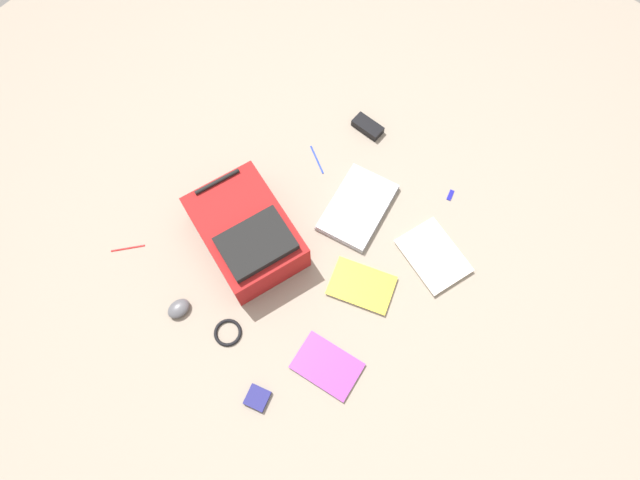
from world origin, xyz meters
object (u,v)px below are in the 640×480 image
object	(u,v)px
cable_coil	(228,333)
earbud_pouch	(257,398)
pen_blue	(317,159)
usb_stick	(450,195)
laptop	(358,207)
book_red	(361,286)
computer_mouse	(179,309)
pen_black	(128,248)
power_brick	(368,127)
book_comic	(433,256)
book_manual	(327,366)
backpack	(247,233)

from	to	relation	value
cable_coil	earbud_pouch	distance (m)	0.27
pen_blue	usb_stick	bearing A→B (deg)	-66.98
laptop	book_red	xyz separation A→B (m)	(-0.26, -0.22, -0.01)
computer_mouse	pen_black	distance (m)	0.35
power_brick	pen_black	bearing A→B (deg)	160.04
book_comic	pen_blue	distance (m)	0.65
book_red	pen_blue	distance (m)	0.60
book_comic	cable_coil	bearing A→B (deg)	151.01
power_brick	earbud_pouch	size ratio (longest dim) A/B	1.75
cable_coil	usb_stick	bearing A→B (deg)	-16.95
laptop	computer_mouse	bearing A→B (deg)	161.76
book_red	pen_blue	xyz separation A→B (m)	(0.33, 0.51, -0.01)
book_manual	computer_mouse	xyz separation A→B (m)	(-0.20, 0.58, 0.01)
book_manual	computer_mouse	bearing A→B (deg)	109.41
usb_stick	book_comic	bearing A→B (deg)	-159.16
book_red	usb_stick	size ratio (longest dim) A/B	5.65
book_comic	pen_black	size ratio (longest dim) A/B	2.36
book_red	computer_mouse	world-z (taller)	computer_mouse
backpack	book_red	world-z (taller)	backpack
laptop	book_manual	xyz separation A→B (m)	(-0.58, -0.32, -0.01)
book_manual	pen_black	xyz separation A→B (m)	(-0.16, 0.93, -0.00)
laptop	book_red	size ratio (longest dim) A/B	1.32
usb_stick	computer_mouse	bearing A→B (deg)	154.42
book_comic	power_brick	xyz separation A→B (m)	(0.31, 0.58, 0.01)
pen_black	pen_blue	bearing A→B (deg)	-21.62
backpack	book_red	distance (m)	0.50
book_manual	pen_blue	xyz separation A→B (m)	(0.66, 0.60, -0.00)
laptop	earbud_pouch	xyz separation A→B (m)	(-0.84, -0.20, -0.01)
backpack	pen_black	bearing A→B (deg)	133.51
book_red	cable_coil	world-z (taller)	book_red
backpack	book_red	xyz separation A→B (m)	(0.15, -0.47, -0.08)
cable_coil	book_red	bearing A→B (deg)	-30.16
pen_blue	earbud_pouch	size ratio (longest dim) A/B	1.88
laptop	computer_mouse	world-z (taller)	computer_mouse
laptop	cable_coil	size ratio (longest dim) A/B	3.55
laptop	computer_mouse	distance (m)	0.83
pen_blue	computer_mouse	bearing A→B (deg)	-178.36
laptop	pen_blue	world-z (taller)	laptop
power_brick	backpack	bearing A→B (deg)	177.44
book_manual	power_brick	world-z (taller)	power_brick
book_manual	book_comic	bearing A→B (deg)	-4.66
backpack	pen_blue	distance (m)	0.48
laptop	book_manual	bearing A→B (deg)	-151.39
backpack	earbud_pouch	xyz separation A→B (m)	(-0.43, -0.44, -0.08)
usb_stick	pen_black	bearing A→B (deg)	140.28
book_comic	earbud_pouch	xyz separation A→B (m)	(-0.86, 0.17, -0.00)
computer_mouse	pen_blue	world-z (taller)	computer_mouse
backpack	pen_black	world-z (taller)	backpack
power_brick	computer_mouse	bearing A→B (deg)	177.69
backpack	laptop	distance (m)	0.48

